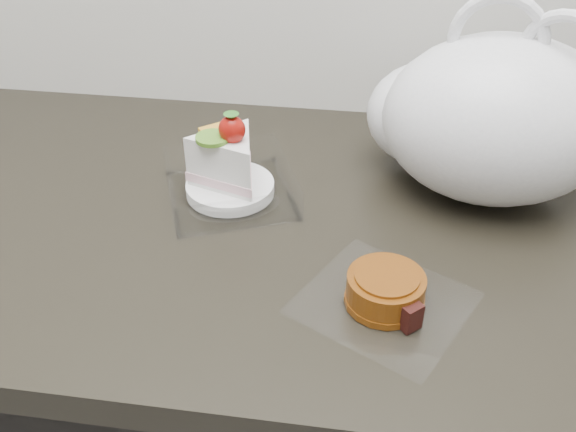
% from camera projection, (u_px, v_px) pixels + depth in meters
% --- Properties ---
extents(counter, '(2.04, 0.64, 0.90)m').
position_uv_depth(counter, '(273.00, 425.00, 1.10)').
color(counter, black).
rests_on(counter, ground).
extents(cake_tray, '(0.21, 0.21, 0.13)m').
position_uv_depth(cake_tray, '(229.00, 174.00, 0.85)').
color(cake_tray, white).
rests_on(cake_tray, counter).
extents(mooncake_wrap, '(0.22, 0.22, 0.04)m').
position_uv_depth(mooncake_wrap, '(386.00, 293.00, 0.69)').
color(mooncake_wrap, white).
rests_on(mooncake_wrap, counter).
extents(plastic_bag, '(0.37, 0.32, 0.27)m').
position_uv_depth(plastic_bag, '(484.00, 118.00, 0.83)').
color(plastic_bag, white).
rests_on(plastic_bag, counter).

